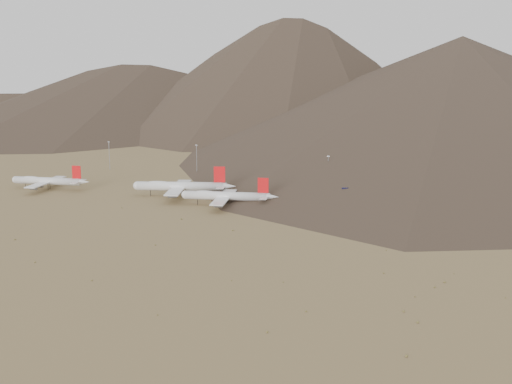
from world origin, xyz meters
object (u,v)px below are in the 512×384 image
(widebody_west, at_px, (48,181))
(narrowbody_a, at_px, (323,201))
(control_tower, at_px, (315,177))
(widebody_centre, at_px, (181,186))
(widebody_east, at_px, (226,196))
(narrowbody_b, at_px, (366,205))

(widebody_west, xyz_separation_m, narrowbody_a, (213.12, 9.98, -2.16))
(control_tower, bearing_deg, widebody_centre, -134.46)
(narrowbody_a, bearing_deg, widebody_west, 167.27)
(widebody_east, bearing_deg, narrowbody_a, 5.00)
(widebody_centre, height_order, narrowbody_b, widebody_centre)
(widebody_west, relative_size, narrowbody_a, 1.59)
(widebody_centre, height_order, widebody_east, widebody_centre)
(widebody_centre, relative_size, widebody_east, 1.10)
(narrowbody_a, xyz_separation_m, narrowbody_b, (30.08, -3.94, 0.18))
(widebody_centre, distance_m, widebody_east, 45.54)
(widebody_east, height_order, narrowbody_a, widebody_east)
(widebody_west, xyz_separation_m, widebody_east, (150.11, -7.87, 0.32))
(widebody_east, bearing_deg, widebody_centre, 147.22)
(widebody_centre, relative_size, narrowbody_b, 1.72)
(narrowbody_b, bearing_deg, widebody_east, 179.13)
(widebody_east, height_order, control_tower, widebody_east)
(widebody_centre, height_order, narrowbody_a, widebody_centre)
(widebody_centre, distance_m, narrowbody_a, 105.30)
(widebody_west, height_order, widebody_east, widebody_east)
(widebody_east, xyz_separation_m, control_tower, (37.28, 98.05, -1.56))
(widebody_east, distance_m, narrowbody_a, 65.53)
(widebody_west, distance_m, narrowbody_a, 213.37)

